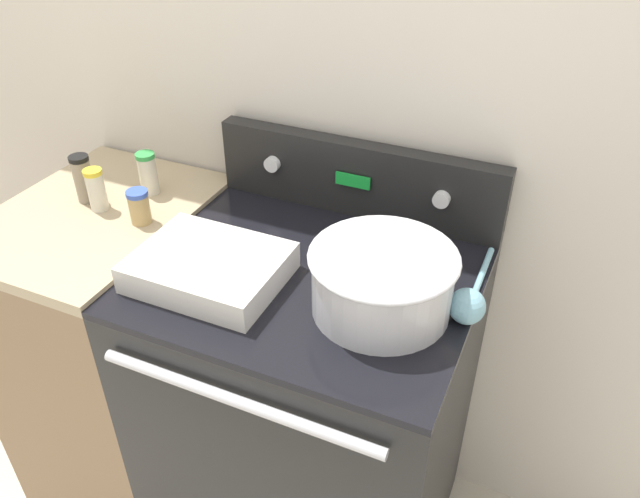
{
  "coord_description": "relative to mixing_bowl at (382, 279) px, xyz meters",
  "views": [
    {
      "loc": [
        0.48,
        -0.7,
        1.78
      ],
      "look_at": [
        0.02,
        0.33,
        1.0
      ],
      "focal_mm": 35.0,
      "sensor_mm": 36.0,
      "label": 1
    }
  ],
  "objects": [
    {
      "name": "side_counter",
      "position": [
        -0.8,
        0.05,
        -0.54
      ],
      "size": [
        0.48,
        0.63,
        0.96
      ],
      "color": "#896B4C",
      "rests_on": "ground_plane"
    },
    {
      "name": "ladle",
      "position": [
        0.17,
        0.05,
        -0.04
      ],
      "size": [
        0.07,
        0.3,
        0.07
      ],
      "color": "#7AB2C6",
      "rests_on": "stove_range"
    },
    {
      "name": "kitchen_wall",
      "position": [
        -0.19,
        0.4,
        0.23
      ],
      "size": [
        8.0,
        0.05,
        2.5
      ],
      "color": "beige",
      "rests_on": "ground_plane"
    },
    {
      "name": "control_panel",
      "position": [
        -0.19,
        0.34,
        0.02
      ],
      "size": [
        0.74,
        0.07,
        0.19
      ],
      "color": "black",
      "rests_on": "stove_range"
    },
    {
      "name": "spice_jar_yellow_cap",
      "position": [
        -0.78,
        0.07,
        -0.01
      ],
      "size": [
        0.05,
        0.05,
        0.11
      ],
      "color": "beige",
      "rests_on": "side_counter"
    },
    {
      "name": "casserole_dish",
      "position": [
        -0.37,
        -0.06,
        -0.04
      ],
      "size": [
        0.32,
        0.25,
        0.06
      ],
      "color": "silver",
      "rests_on": "stove_range"
    },
    {
      "name": "stove_range",
      "position": [
        -0.19,
        0.05,
        -0.55
      ],
      "size": [
        0.74,
        0.66,
        0.94
      ],
      "color": "black",
      "rests_on": "ground_plane"
    },
    {
      "name": "spice_jar_black_cap",
      "position": [
        -0.84,
        0.09,
        -0.0
      ],
      "size": [
        0.05,
        0.05,
        0.13
      ],
      "color": "gray",
      "rests_on": "side_counter"
    },
    {
      "name": "mixing_bowl",
      "position": [
        0.0,
        0.0,
        0.0
      ],
      "size": [
        0.3,
        0.3,
        0.14
      ],
      "color": "silver",
      "rests_on": "stove_range"
    },
    {
      "name": "spice_jar_blue_cap",
      "position": [
        -0.65,
        0.06,
        -0.02
      ],
      "size": [
        0.05,
        0.05,
        0.09
      ],
      "color": "tan",
      "rests_on": "side_counter"
    },
    {
      "name": "spice_jar_green_cap",
      "position": [
        -0.72,
        0.19,
        -0.01
      ],
      "size": [
        0.05,
        0.05,
        0.11
      ],
      "color": "beige",
      "rests_on": "side_counter"
    }
  ]
}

